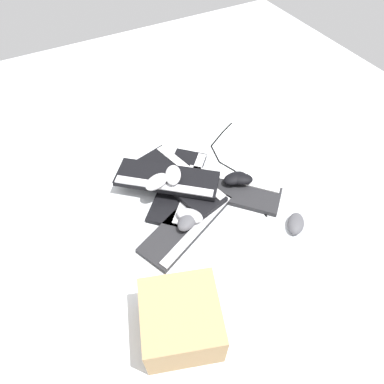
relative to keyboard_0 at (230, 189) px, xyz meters
The scene contains 15 objects.
ground_plane 0.22m from the keyboard_0, 167.56° to the left, with size 3.20×3.20×0.00m, color silver.
keyboard_0 is the anchor object (origin of this frame).
keyboard_1 0.23m from the keyboard_0, 146.47° to the left, with size 0.41×0.42×0.03m.
keyboard_2 0.26m from the keyboard_0, 163.75° to the right, with size 0.46×0.31×0.03m.
keyboard_3 0.22m from the keyboard_0, 143.08° to the left, with size 0.25×0.46×0.03m.
keyboard_4 0.28m from the keyboard_0, 150.30° to the left, with size 0.43×0.40×0.03m.
mouse_0 0.27m from the keyboard_0, 152.42° to the left, with size 0.11×0.07×0.04m, color silver.
mouse_1 0.25m from the keyboard_0, 164.45° to the right, with size 0.11×0.07×0.04m, color #B7B7BC.
mouse_2 0.33m from the keyboard_0, 159.13° to the left, with size 0.11×0.07×0.04m, color silver.
mouse_3 0.27m from the keyboard_0, 161.82° to the right, with size 0.11×0.07×0.04m, color #4C4C51.
mouse_4 0.05m from the keyboard_0, 28.42° to the left, with size 0.11×0.07×0.04m, color black.
mouse_5 0.32m from the keyboard_0, 64.64° to the right, with size 0.11×0.07×0.04m, color #4C4C51.
mouse_6 0.07m from the keyboard_0, ahead, with size 0.11×0.07×0.04m, color black.
cable_0 0.17m from the keyboard_0, 53.68° to the left, with size 0.22×0.59×0.01m.
cardboard_box 0.64m from the keyboard_0, 136.82° to the right, with size 0.24×0.24×0.18m, color tan.
Camera 1 is at (-0.39, -0.83, 1.17)m, focal length 32.00 mm.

